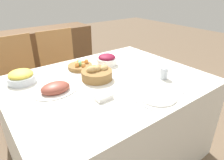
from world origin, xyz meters
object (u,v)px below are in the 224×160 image
(chair_far_center, at_px, (62,71))
(drinking_cup, at_px, (164,73))
(sideboard, at_px, (46,57))
(knife, at_px, (172,90))
(pineapple_bowl, at_px, (21,77))
(spoon, at_px, (174,88))
(dinner_plate, at_px, (157,96))
(ham_platter, at_px, (56,89))
(butter_dish, at_px, (104,97))
(chair_far_left, at_px, (21,82))
(bread_basket, at_px, (97,74))
(egg_basket, at_px, (80,66))
(fork, at_px, (140,104))
(beet_salad_bowl, at_px, (107,60))

(chair_far_center, height_order, drinking_cup, chair_far_center)
(sideboard, xyz_separation_m, knife, (0.16, -2.21, 0.34))
(pineapple_bowl, bearing_deg, spoon, -42.40)
(sideboard, relative_size, dinner_plate, 5.28)
(ham_platter, xyz_separation_m, knife, (0.68, -0.48, -0.02))
(pineapple_bowl, xyz_separation_m, butter_dish, (0.36, -0.59, -0.03))
(chair_far_center, distance_m, ham_platter, 1.01)
(chair_far_left, distance_m, bread_basket, 1.01)
(chair_far_left, relative_size, sideboard, 0.70)
(egg_basket, relative_size, pineapple_bowl, 1.01)
(fork, distance_m, butter_dish, 0.24)
(ham_platter, xyz_separation_m, butter_dish, (0.21, -0.28, -0.01))
(sideboard, relative_size, knife, 7.58)
(sideboard, distance_m, dinner_plate, 2.23)
(pineapple_bowl, relative_size, beet_salad_bowl, 1.16)
(knife, bearing_deg, chair_far_center, 96.37)
(ham_platter, relative_size, knife, 1.71)
(chair_far_left, bearing_deg, egg_basket, -60.34)
(bread_basket, relative_size, spoon, 1.32)
(chair_far_left, bearing_deg, fork, -77.15)
(chair_far_left, height_order, knife, chair_far_left)
(chair_far_center, height_order, sideboard, chair_far_center)
(sideboard, height_order, ham_platter, sideboard)
(chair_far_left, xyz_separation_m, sideboard, (0.58, 0.85, -0.09))
(egg_basket, relative_size, knife, 1.17)
(sideboard, bearing_deg, bread_basket, -95.80)
(beet_salad_bowl, bearing_deg, dinner_plate, -96.26)
(drinking_cup, bearing_deg, sideboard, 97.21)
(dinner_plate, relative_size, spoon, 1.43)
(ham_platter, bearing_deg, pineapple_bowl, 115.70)
(chair_far_center, xyz_separation_m, egg_basket, (-0.07, -0.60, 0.28))
(knife, height_order, butter_dish, butter_dish)
(bread_basket, relative_size, butter_dish, 2.11)
(fork, bearing_deg, chair_far_center, 83.13)
(chair_far_center, height_order, ham_platter, chair_far_center)
(chair_far_center, bearing_deg, sideboard, 83.70)
(bread_basket, bearing_deg, pineapple_bowl, 148.63)
(sideboard, bearing_deg, chair_far_left, -124.01)
(bread_basket, xyz_separation_m, egg_basket, (0.00, 0.27, -0.02))
(egg_basket, bearing_deg, fork, -89.09)
(chair_far_left, bearing_deg, butter_dish, -81.24)
(egg_basket, relative_size, beet_salad_bowl, 1.17)
(butter_dish, bearing_deg, spoon, -21.28)
(ham_platter, xyz_separation_m, dinner_plate, (0.52, -0.48, -0.02))
(chair_far_center, height_order, chair_far_left, same)
(chair_far_left, bearing_deg, ham_platter, -90.77)
(chair_far_left, height_order, butter_dish, chair_far_left)
(chair_far_center, bearing_deg, spoon, -77.08)
(bread_basket, relative_size, egg_basket, 1.13)
(dinner_plate, bearing_deg, ham_platter, 137.55)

